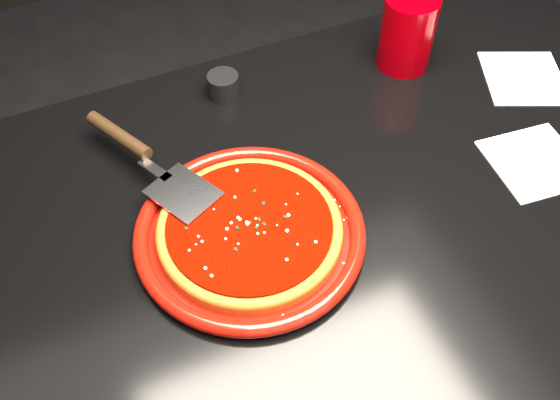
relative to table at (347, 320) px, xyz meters
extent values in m
cube|color=black|center=(0.00, 0.00, -0.38)|extent=(4.00, 4.00, 0.01)
cube|color=black|center=(0.00, 0.00, 0.00)|extent=(1.20, 0.80, 0.75)
cylinder|color=maroon|center=(-0.19, 0.00, 0.39)|extent=(0.39, 0.39, 0.02)
cylinder|color=brown|center=(-0.19, 0.00, 0.39)|extent=(0.32, 0.32, 0.01)
torus|color=brown|center=(-0.19, 0.00, 0.40)|extent=(0.32, 0.32, 0.02)
cylinder|color=#6E0900|center=(-0.19, 0.00, 0.40)|extent=(0.28, 0.28, 0.01)
cylinder|color=#900006|center=(0.21, 0.25, 0.44)|extent=(0.10, 0.10, 0.13)
cube|color=white|center=(0.27, -0.05, 0.38)|extent=(0.15, 0.15, 0.00)
cube|color=white|center=(0.39, 0.12, 0.38)|extent=(0.18, 0.19, 0.00)
cylinder|color=black|center=(-0.11, 0.30, 0.40)|extent=(0.07, 0.07, 0.04)
camera|label=1|loc=(-0.36, -0.49, 1.08)|focal=40.00mm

